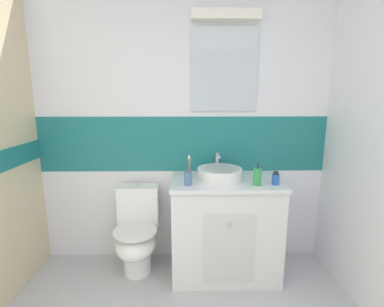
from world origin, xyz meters
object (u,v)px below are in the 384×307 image
object	(u,v)px
soap_dispenser	(257,177)
lotion_bottle_short	(276,179)
sink_basin	(220,173)
toothbrush_cup	(188,177)
toilet	(137,233)

from	to	relation	value
soap_dispenser	lotion_bottle_short	xyz separation A→B (m)	(0.15, 0.01, -0.02)
sink_basin	lotion_bottle_short	xyz separation A→B (m)	(0.42, -0.16, -0.00)
toothbrush_cup	lotion_bottle_short	world-z (taller)	toothbrush_cup
toothbrush_cup	lotion_bottle_short	distance (m)	0.68
toothbrush_cup	lotion_bottle_short	size ratio (longest dim) A/B	2.26
toilet	soap_dispenser	distance (m)	1.15
toothbrush_cup	toilet	bearing A→B (deg)	158.47
sink_basin	soap_dispenser	world-z (taller)	sink_basin
toothbrush_cup	soap_dispenser	xyz separation A→B (m)	(0.54, -0.01, 0.01)
toilet	sink_basin	bearing A→B (deg)	-1.52
toilet	lotion_bottle_short	bearing A→B (deg)	-8.74
toilet	lotion_bottle_short	size ratio (longest dim) A/B	7.29
sink_basin	toothbrush_cup	distance (m)	0.31
toilet	soap_dispenser	size ratio (longest dim) A/B	4.30
toothbrush_cup	lotion_bottle_short	bearing A→B (deg)	0.22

